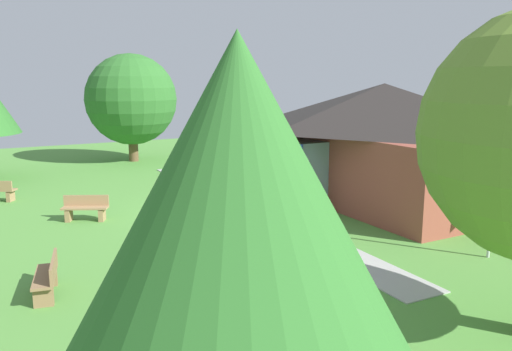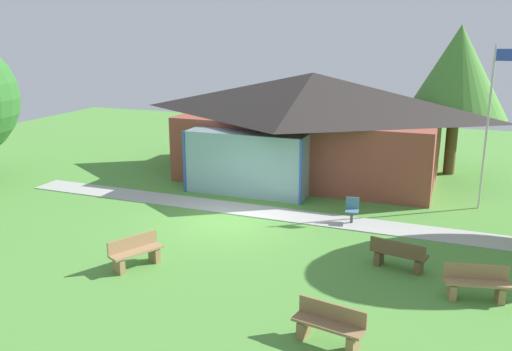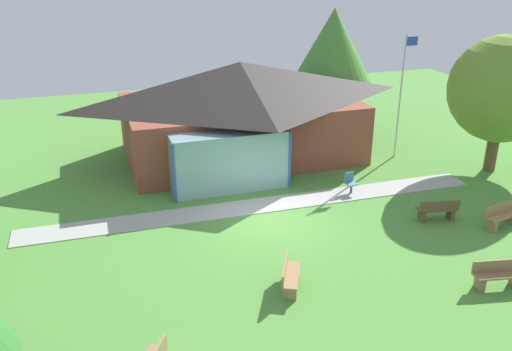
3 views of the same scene
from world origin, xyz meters
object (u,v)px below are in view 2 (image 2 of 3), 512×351
at_px(pavilion, 310,123).
at_px(bench_mid_right, 398,255).
at_px(flagpole, 489,121).
at_px(tree_behind_pavilion_right, 458,72).
at_px(bench_lawn_far_right, 476,284).
at_px(bench_front_right, 329,326).
at_px(patio_chair_lawn_spare, 352,211).
at_px(bench_front_center, 136,253).

height_order(pavilion, bench_mid_right, pavilion).
bearing_deg(flagpole, bench_mid_right, -108.65).
relative_size(pavilion, tree_behind_pavilion_right, 1.79).
bearing_deg(bench_lawn_far_right, bench_front_right, 36.02).
bearing_deg(patio_chair_lawn_spare, tree_behind_pavilion_right, -118.43).
bearing_deg(bench_front_right, bench_lawn_far_right, -121.24).
bearing_deg(bench_front_center, flagpole, 160.94).
bearing_deg(bench_front_right, tree_behind_pavilion_right, -85.74).
xyz_separation_m(bench_front_center, patio_chair_lawn_spare, (4.83, 5.56, 0.01)).
distance_m(bench_mid_right, bench_front_right, 4.30).
distance_m(bench_mid_right, bench_lawn_far_right, 2.22).
xyz_separation_m(pavilion, bench_front_right, (4.02, -12.97, -1.94)).
bearing_deg(bench_lawn_far_right, bench_front_center, -3.32).
relative_size(bench_mid_right, bench_lawn_far_right, 1.00).
height_order(flagpole, bench_lawn_far_right, flagpole).
xyz_separation_m(bench_mid_right, patio_chair_lawn_spare, (-1.88, 3.21, 0.01)).
distance_m(flagpole, bench_mid_right, 7.32).
distance_m(pavilion, bench_front_center, 11.43).
xyz_separation_m(flagpole, bench_front_right, (-3.06, -10.62, -2.80)).
bearing_deg(tree_behind_pavilion_right, pavilion, -156.88).
bearing_deg(bench_lawn_far_right, tree_behind_pavilion_right, -97.04).
bearing_deg(bench_front_center, tree_behind_pavilion_right, 176.98).
height_order(pavilion, flagpole, flagpole).
xyz_separation_m(bench_lawn_far_right, tree_behind_pavilion_right, (-1.01, 12.34, 4.10)).
bearing_deg(flagpole, pavilion, 161.62).
height_order(bench_mid_right, tree_behind_pavilion_right, tree_behind_pavilion_right).
bearing_deg(pavilion, bench_front_right, -72.78).
distance_m(flagpole, bench_front_right, 11.40).
bearing_deg(flagpole, bench_lawn_far_right, -91.68).
xyz_separation_m(bench_lawn_far_right, bench_front_right, (-2.84, -3.13, 0.00)).
distance_m(patio_chair_lawn_spare, tree_behind_pavilion_right, 9.46).
bearing_deg(bench_mid_right, flagpole, 83.00).
bearing_deg(pavilion, bench_mid_right, -60.68).
height_order(bench_mid_right, bench_front_right, same).
distance_m(bench_lawn_far_right, patio_chair_lawn_spare, 5.75).
distance_m(flagpole, bench_lawn_far_right, 7.99).
bearing_deg(pavilion, tree_behind_pavilion_right, 23.12).
height_order(bench_front_center, tree_behind_pavilion_right, tree_behind_pavilion_right).
distance_m(bench_mid_right, tree_behind_pavilion_right, 12.02).
xyz_separation_m(flagpole, bench_lawn_far_right, (-0.22, -7.49, -2.80)).
distance_m(pavilion, tree_behind_pavilion_right, 6.73).
bearing_deg(bench_front_right, patio_chair_lawn_spare, -71.43).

